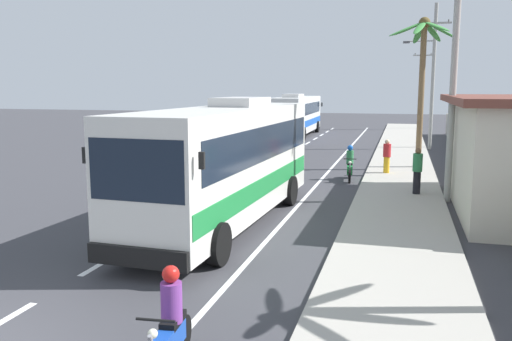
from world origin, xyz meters
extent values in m
cube|color=#A8A399|center=(6.80, 10.00, 0.07)|extent=(3.20, 90.00, 0.14)
cube|color=white|center=(0.00, 4.95, 0.00)|extent=(0.16, 2.00, 0.01)
cube|color=white|center=(0.00, 8.51, 0.00)|extent=(0.16, 2.00, 0.01)
cube|color=white|center=(0.00, 12.08, 0.00)|extent=(0.16, 2.00, 0.01)
cube|color=white|center=(0.00, 15.64, 0.00)|extent=(0.16, 2.00, 0.01)
cube|color=white|center=(0.00, 19.20, 0.00)|extent=(0.16, 2.00, 0.01)
cube|color=white|center=(0.00, 22.77, 0.00)|extent=(0.16, 2.00, 0.01)
cube|color=white|center=(0.00, 26.33, 0.00)|extent=(0.16, 2.00, 0.01)
cube|color=white|center=(0.00, 29.90, 0.00)|extent=(0.16, 2.00, 0.01)
cube|color=white|center=(0.00, 33.46, 0.00)|extent=(0.16, 2.00, 0.01)
cube|color=white|center=(0.00, 37.02, 0.00)|extent=(0.16, 2.00, 0.01)
cube|color=white|center=(0.00, 40.59, 0.00)|extent=(0.16, 2.00, 0.01)
cube|color=white|center=(0.00, 44.15, 0.00)|extent=(0.16, 2.00, 0.01)
cube|color=white|center=(0.00, 47.71, 0.00)|extent=(0.16, 2.00, 0.01)
cube|color=white|center=(3.34, 15.00, 0.00)|extent=(0.14, 70.00, 0.01)
cube|color=silver|center=(1.71, 9.24, 1.98)|extent=(2.89, 10.70, 3.17)
cube|color=#192333|center=(1.71, 9.44, 2.53)|extent=(2.88, 9.86, 1.02)
cube|color=#192333|center=(1.48, 3.98, 2.45)|extent=(2.24, 0.20, 1.33)
cube|color=#1E843D|center=(1.71, 9.24, 1.26)|extent=(2.92, 10.49, 0.57)
cube|color=black|center=(1.47, 3.89, 0.59)|extent=(2.39, 0.26, 0.44)
cube|color=#B7B7B7|center=(1.76, 10.56, 3.70)|extent=(1.44, 2.39, 0.28)
cube|color=black|center=(2.88, 4.13, 2.69)|extent=(0.12, 0.09, 0.36)
cube|color=black|center=(0.09, 4.25, 2.69)|extent=(0.12, 0.09, 0.36)
cylinder|color=black|center=(2.73, 5.48, 0.52)|extent=(0.37, 1.05, 1.04)
cylinder|color=black|center=(0.35, 5.58, 0.52)|extent=(0.37, 1.05, 1.04)
cylinder|color=black|center=(3.03, 12.36, 0.52)|extent=(0.37, 1.05, 1.04)
cylinder|color=black|center=(0.66, 12.47, 0.52)|extent=(0.37, 1.05, 1.04)
cube|color=white|center=(-1.98, 39.00, 1.85)|extent=(2.66, 12.11, 2.93)
cube|color=#192333|center=(-1.98, 38.80, 2.36)|extent=(2.67, 11.15, 0.94)
cube|color=#192333|center=(-2.07, 44.99, 2.29)|extent=(2.28, 0.13, 1.23)
cube|color=blue|center=(-1.98, 39.00, 1.19)|extent=(2.69, 11.87, 0.53)
cube|color=black|center=(-2.07, 45.08, 0.59)|extent=(2.43, 0.20, 0.44)
cube|color=#B7B7B7|center=(-1.96, 37.49, 3.46)|extent=(1.40, 2.68, 0.28)
cube|color=black|center=(-3.48, 44.76, 2.51)|extent=(0.12, 0.08, 0.36)
cube|color=black|center=(-0.65, 44.81, 2.51)|extent=(0.12, 0.08, 0.36)
cylinder|color=black|center=(-3.25, 43.20, 0.52)|extent=(0.34, 1.04, 1.04)
cylinder|color=black|center=(-0.83, 43.24, 0.52)|extent=(0.34, 1.04, 1.04)
cylinder|color=black|center=(-3.13, 35.36, 0.52)|extent=(0.34, 1.04, 1.04)
cylinder|color=black|center=(-0.71, 35.39, 0.52)|extent=(0.34, 1.04, 1.04)
cylinder|color=black|center=(4.66, 17.33, 0.30)|extent=(0.16, 0.61, 0.60)
cylinder|color=black|center=(4.53, 18.68, 0.30)|extent=(0.18, 0.61, 0.60)
cube|color=#1E7F38|center=(4.60, 17.96, 0.52)|extent=(0.35, 1.12, 0.36)
cube|color=black|center=(4.57, 18.26, 0.72)|extent=(0.30, 0.62, 0.12)
cylinder|color=gray|center=(4.65, 17.45, 0.60)|extent=(0.09, 0.32, 0.67)
cylinder|color=black|center=(4.64, 17.55, 1.04)|extent=(0.56, 0.09, 0.04)
sphere|color=#EAEACC|center=(4.65, 17.43, 0.90)|extent=(0.14, 0.14, 0.14)
cylinder|color=#2D7A47|center=(4.58, 18.21, 1.02)|extent=(0.32, 0.32, 0.61)
sphere|color=blue|center=(4.58, 18.21, 1.46)|extent=(0.26, 0.26, 0.26)
cylinder|color=black|center=(3.57, 1.37, 0.30)|extent=(0.17, 0.61, 0.60)
cube|color=black|center=(3.61, 0.94, 0.72)|extent=(0.29, 0.62, 0.12)
cylinder|color=black|center=(3.68, 0.23, 1.04)|extent=(0.56, 0.09, 0.04)
sphere|color=#EAEACC|center=(3.69, 0.11, 0.90)|extent=(0.14, 0.14, 0.14)
cylinder|color=#75388E|center=(3.62, 0.89, 1.03)|extent=(0.32, 0.32, 0.61)
sphere|color=red|center=(3.62, 0.89, 1.46)|extent=(0.26, 0.26, 0.26)
cylinder|color=black|center=(7.42, 14.93, 0.57)|extent=(0.28, 0.28, 0.86)
cylinder|color=#2D7A47|center=(7.42, 14.93, 1.34)|extent=(0.36, 0.36, 0.68)
sphere|color=brown|center=(7.42, 14.93, 1.78)|extent=(0.22, 0.22, 0.22)
cylinder|color=gold|center=(6.15, 19.80, 0.52)|extent=(0.28, 0.28, 0.77)
cylinder|color=red|center=(6.15, 19.80, 1.21)|extent=(0.36, 0.36, 0.61)
sphere|color=beige|center=(6.15, 19.80, 1.62)|extent=(0.23, 0.23, 0.23)
cylinder|color=#9E9E99|center=(8.49, 14.41, 4.43)|extent=(0.24, 0.24, 8.86)
cylinder|color=#9E9E99|center=(8.62, 31.77, 4.78)|extent=(0.24, 0.24, 9.56)
cube|color=#9E9E99|center=(8.62, 31.77, 8.29)|extent=(1.99, 0.12, 0.12)
cylinder|color=#4C4742|center=(7.83, 31.77, 8.41)|extent=(0.08, 0.08, 0.16)
cylinder|color=#4C4742|center=(9.42, 31.77, 8.41)|extent=(0.08, 0.08, 0.16)
cylinder|color=#9E9E99|center=(7.73, 31.77, 7.16)|extent=(1.79, 0.09, 0.09)
cube|color=#4C4C51|center=(6.83, 31.77, 7.10)|extent=(0.44, 0.24, 0.14)
cylinder|color=#9E9E99|center=(8.43, 49.13, 4.37)|extent=(0.24, 0.24, 8.74)
cube|color=#9E9E99|center=(8.43, 49.13, 7.17)|extent=(1.84, 0.12, 0.12)
cylinder|color=#4C4742|center=(7.69, 49.13, 7.29)|extent=(0.08, 0.08, 0.16)
cylinder|color=#4C4742|center=(9.16, 49.13, 7.29)|extent=(0.08, 0.08, 0.16)
cylinder|color=brown|center=(7.64, 22.19, 3.61)|extent=(0.29, 0.29, 7.23)
ellipsoid|color=#3D893D|center=(8.50, 22.34, 6.88)|extent=(1.83, 0.67, 1.00)
ellipsoid|color=#3D893D|center=(8.06, 22.97, 6.90)|extent=(1.19, 1.77, 0.96)
ellipsoid|color=#3D893D|center=(7.43, 23.03, 6.88)|extent=(0.79, 1.83, 1.01)
ellipsoid|color=#3D893D|center=(6.89, 22.76, 7.07)|extent=(1.75, 1.44, 0.63)
ellipsoid|color=#3D893D|center=(6.81, 21.81, 6.97)|extent=(1.85, 1.10, 0.83)
ellipsoid|color=#3D893D|center=(7.41, 21.31, 6.96)|extent=(0.83, 1.89, 0.85)
ellipsoid|color=#3D893D|center=(8.18, 21.43, 7.02)|extent=(1.39, 1.75, 0.74)
sphere|color=brown|center=(7.64, 22.19, 7.28)|extent=(0.56, 0.56, 0.56)
camera|label=1|loc=(6.82, -6.05, 4.19)|focal=37.60mm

